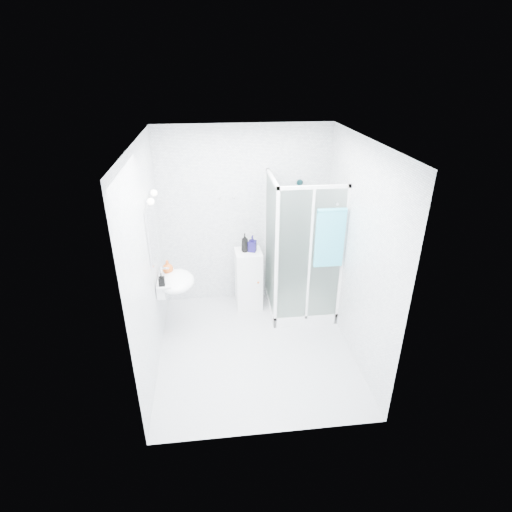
{
  "coord_description": "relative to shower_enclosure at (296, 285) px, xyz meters",
  "views": [
    {
      "loc": [
        -0.47,
        -4.04,
        3.33
      ],
      "look_at": [
        0.05,
        0.35,
        1.15
      ],
      "focal_mm": 28.0,
      "sensor_mm": 36.0,
      "label": 1
    }
  ],
  "objects": [
    {
      "name": "storage_cabinet",
      "position": [
        -0.65,
        0.25,
        0.0
      ],
      "size": [
        0.38,
        0.4,
        0.9
      ],
      "rotation": [
        0.0,
        0.0,
        0.04
      ],
      "color": "white",
      "rests_on": "ground"
    },
    {
      "name": "wall_hooks",
      "position": [
        -0.92,
        0.49,
        1.17
      ],
      "size": [
        0.23,
        0.06,
        0.03
      ],
      "color": "silver",
      "rests_on": "room"
    },
    {
      "name": "room",
      "position": [
        -0.67,
        -0.77,
        0.85
      ],
      "size": [
        2.4,
        2.6,
        2.6
      ],
      "color": "white",
      "rests_on": "ground"
    },
    {
      "name": "soap_dispenser_black",
      "position": [
        -1.78,
        -0.51,
        0.5
      ],
      "size": [
        0.08,
        0.08,
        0.16
      ],
      "primitive_type": "imported",
      "rotation": [
        0.0,
        0.0,
        0.03
      ],
      "color": "black",
      "rests_on": "wall_basin"
    },
    {
      "name": "hand_towel",
      "position": [
        0.31,
        -0.4,
        0.91
      ],
      "size": [
        0.37,
        0.05,
        0.78
      ],
      "color": "#36ADCC",
      "rests_on": "shower_enclosure"
    },
    {
      "name": "vanity_lights",
      "position": [
        -1.8,
        -0.32,
        1.47
      ],
      "size": [
        0.1,
        0.4,
        0.08
      ],
      "color": "silver",
      "rests_on": "room"
    },
    {
      "name": "wall_basin",
      "position": [
        -1.66,
        -0.32,
        0.35
      ],
      "size": [
        0.46,
        0.56,
        0.35
      ],
      "color": "white",
      "rests_on": "ground"
    },
    {
      "name": "mirror",
      "position": [
        -1.85,
        -0.32,
        1.05
      ],
      "size": [
        0.02,
        0.6,
        0.7
      ],
      "primitive_type": "cube",
      "color": "white",
      "rests_on": "room"
    },
    {
      "name": "soap_dispenser_orange",
      "position": [
        -1.73,
        -0.2,
        0.51
      ],
      "size": [
        0.18,
        0.18,
        0.18
      ],
      "primitive_type": "imported",
      "rotation": [
        0.0,
        0.0,
        -0.34
      ],
      "color": "#C04E16",
      "rests_on": "wall_basin"
    },
    {
      "name": "shampoo_bottle_a",
      "position": [
        -0.7,
        0.25,
        0.58
      ],
      "size": [
        0.12,
        0.12,
        0.27
      ],
      "primitive_type": "imported",
      "rotation": [
        0.0,
        0.0,
        -0.14
      ],
      "color": "black",
      "rests_on": "storage_cabinet"
    },
    {
      "name": "shower_enclosure",
      "position": [
        0.0,
        0.0,
        0.0
      ],
      "size": [
        0.9,
        0.95,
        2.0
      ],
      "color": "white",
      "rests_on": "ground"
    },
    {
      "name": "shampoo_bottle_b",
      "position": [
        -0.59,
        0.25,
        0.57
      ],
      "size": [
        0.14,
        0.14,
        0.24
      ],
      "primitive_type": "imported",
      "rotation": [
        0.0,
        0.0,
        -0.36
      ],
      "color": "#110B44",
      "rests_on": "storage_cabinet"
    }
  ]
}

